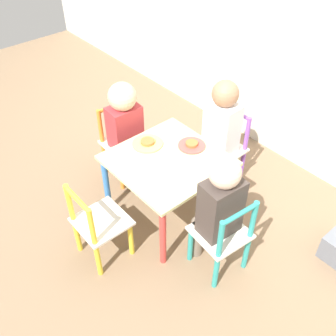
% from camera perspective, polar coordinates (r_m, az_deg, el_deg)
% --- Properties ---
extents(ground_plane, '(6.00, 6.00, 0.00)m').
position_cam_1_polar(ground_plane, '(2.49, -0.00, -6.37)').
color(ground_plane, '#7F664C').
extents(kids_table, '(0.59, 0.59, 0.43)m').
position_cam_1_polar(kids_table, '(2.23, -0.00, 0.08)').
color(kids_table, beige).
rests_on(kids_table, ground_plane).
extents(chair_purple, '(0.27, 0.27, 0.50)m').
position_cam_1_polar(chair_purple, '(2.59, 8.07, 2.75)').
color(chair_purple, silver).
rests_on(chair_purple, ground_plane).
extents(chair_orange, '(0.27, 0.27, 0.50)m').
position_cam_1_polar(chair_orange, '(2.63, -6.56, 3.56)').
color(chair_orange, silver).
rests_on(chair_orange, ground_plane).
extents(chair_teal, '(0.28, 0.28, 0.50)m').
position_cam_1_polar(chair_teal, '(2.06, 8.00, -9.85)').
color(chair_teal, silver).
rests_on(chair_teal, ground_plane).
extents(chair_yellow, '(0.26, 0.26, 0.50)m').
position_cam_1_polar(chair_yellow, '(2.13, -10.17, -8.08)').
color(chair_yellow, silver).
rests_on(chair_yellow, ground_plane).
extents(child_back, '(0.20, 0.22, 0.75)m').
position_cam_1_polar(child_back, '(2.43, 7.56, 5.88)').
color(child_back, '#38383D').
rests_on(child_back, ground_plane).
extents(child_left, '(0.23, 0.21, 0.71)m').
position_cam_1_polar(child_left, '(2.47, -6.13, 6.38)').
color(child_left, '#38383D').
rests_on(child_left, ground_plane).
extents(child_right, '(0.22, 0.21, 0.73)m').
position_cam_1_polar(child_right, '(1.95, 7.32, -5.29)').
color(child_right, '#7A6B5B').
rests_on(child_right, ground_plane).
extents(plate_back, '(0.16, 0.16, 0.03)m').
position_cam_1_polar(plate_back, '(2.28, 3.46, 3.35)').
color(plate_back, '#E54C47').
rests_on(plate_back, kids_table).
extents(plate_left, '(0.18, 0.18, 0.03)m').
position_cam_1_polar(plate_left, '(2.30, -2.98, 3.64)').
color(plate_left, '#EADB66').
rests_on(plate_left, kids_table).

